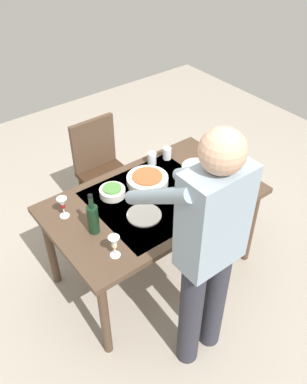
{
  "coord_description": "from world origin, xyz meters",
  "views": [
    {
      "loc": [
        1.32,
        1.71,
        2.57
      ],
      "look_at": [
        0.0,
        0.0,
        0.8
      ],
      "focal_mm": 38.23,
      "sensor_mm": 36.0,
      "label": 1
    }
  ],
  "objects": [
    {
      "name": "water_cup_near_right",
      "position": [
        -0.24,
        -0.33,
        0.79
      ],
      "size": [
        0.07,
        0.07,
        0.1
      ],
      "primitive_type": "cylinder",
      "color": "silver",
      "rests_on": "dining_table"
    },
    {
      "name": "serving_bowl_pasta",
      "position": [
        -0.06,
        -0.16,
        0.78
      ],
      "size": [
        0.3,
        0.3,
        0.07
      ],
      "color": "silver",
      "rests_on": "dining_table"
    },
    {
      "name": "water_cup_near_left",
      "position": [
        -0.37,
        -0.31,
        0.79
      ],
      "size": [
        0.07,
        0.07,
        0.1
      ],
      "primitive_type": "cylinder",
      "color": "silver",
      "rests_on": "dining_table"
    },
    {
      "name": "table_knife",
      "position": [
        -0.25,
        0.22,
        0.75
      ],
      "size": [
        0.05,
        0.2,
        0.0
      ],
      "primitive_type": "cube",
      "rotation": [
        0.0,
        0.0,
        0.17
      ],
      "color": "silver",
      "rests_on": "dining_table"
    },
    {
      "name": "dinner_plate_far",
      "position": [
        0.16,
        0.11,
        0.75
      ],
      "size": [
        0.23,
        0.23,
        0.01
      ],
      "primitive_type": "cylinder",
      "color": "silver",
      "rests_on": "dining_table"
    },
    {
      "name": "dinner_plate_near",
      "position": [
        -0.48,
        -0.08,
        0.75
      ],
      "size": [
        0.23,
        0.23,
        0.01
      ],
      "primitive_type": "cylinder",
      "color": "silver",
      "rests_on": "dining_table"
    },
    {
      "name": "chair_near",
      "position": [
        -0.07,
        -0.82,
        0.53
      ],
      "size": [
        0.4,
        0.4,
        0.91
      ],
      "color": "#352114",
      "rests_on": "ground_plane"
    },
    {
      "name": "side_bowl_salad",
      "position": [
        0.21,
        -0.19,
        0.78
      ],
      "size": [
        0.18,
        0.18,
        0.07
      ],
      "color": "silver",
      "rests_on": "dining_table"
    },
    {
      "name": "wine_bottle",
      "position": [
        0.49,
        0.03,
        0.86
      ],
      "size": [
        0.07,
        0.07,
        0.3
      ],
      "color": "black",
      "rests_on": "dining_table"
    },
    {
      "name": "water_cup_far_left",
      "position": [
        -0.65,
        0.19,
        0.8
      ],
      "size": [
        0.07,
        0.07,
        0.11
      ],
      "primitive_type": "cylinder",
      "color": "silver",
      "rests_on": "dining_table"
    },
    {
      "name": "wine_glass_left",
      "position": [
        0.5,
        0.28,
        0.85
      ],
      "size": [
        0.07,
        0.07,
        0.15
      ],
      "color": "white",
      "rests_on": "dining_table"
    },
    {
      "name": "ground_plane",
      "position": [
        0.0,
        0.0,
        0.0
      ],
      "size": [
        6.0,
        6.0,
        0.0
      ],
      "primitive_type": "plane",
      "color": "#9E9384"
    },
    {
      "name": "person_server",
      "position": [
        0.17,
        0.7,
        0.96
      ],
      "size": [
        0.42,
        0.61,
        1.69
      ],
      "color": "#2D2D38",
      "rests_on": "ground_plane"
    },
    {
      "name": "dining_table",
      "position": [
        0.0,
        0.0,
        0.67
      ],
      "size": [
        1.47,
        0.88,
        0.75
      ],
      "color": "#4C3828",
      "rests_on": "ground_plane"
    },
    {
      "name": "water_cup_far_right",
      "position": [
        -0.64,
        0.01,
        0.8
      ],
      "size": [
        0.07,
        0.07,
        0.11
      ],
      "primitive_type": "cylinder",
      "color": "silver",
      "rests_on": "dining_table"
    },
    {
      "name": "wine_glass_right",
      "position": [
        0.58,
        -0.21,
        0.85
      ],
      "size": [
        0.07,
        0.07,
        0.15
      ],
      "color": "white",
      "rests_on": "dining_table"
    }
  ]
}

